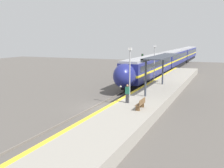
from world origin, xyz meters
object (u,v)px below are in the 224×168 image
object	(u,v)px
platform_bench	(141,104)
railway_signal	(142,64)
train	(174,58)
person_waiting	(127,93)
lamppost_near	(130,69)
lamppost_mid	(154,61)

from	to	relation	value
platform_bench	railway_signal	distance (m)	24.41
train	person_waiting	xyz separation A→B (m)	(3.02, -40.54, -0.43)
railway_signal	lamppost_near	size ratio (longest dim) A/B	0.85
platform_bench	railway_signal	bearing A→B (deg)	106.03
platform_bench	lamppost_mid	world-z (taller)	lamppost_mid
lamppost_mid	platform_bench	bearing A→B (deg)	-80.44
train	person_waiting	size ratio (longest dim) A/B	40.28
railway_signal	lamppost_near	bearing A→B (deg)	-77.31
railway_signal	lamppost_near	distance (m)	20.00
train	lamppost_mid	bearing A→B (deg)	-84.99
lamppost_near	train	bearing A→B (deg)	93.71
train	platform_bench	distance (m)	42.58
platform_bench	person_waiting	distance (m)	2.55
person_waiting	railway_signal	world-z (taller)	railway_signal
person_waiting	lamppost_mid	world-z (taller)	lamppost_mid
train	person_waiting	bearing A→B (deg)	-85.74
train	person_waiting	world-z (taller)	train
platform_bench	lamppost_mid	distance (m)	14.32
platform_bench	person_waiting	world-z (taller)	person_waiting
train	lamppost_mid	size ratio (longest dim) A/B	13.95
platform_bench	railway_signal	size ratio (longest dim) A/B	0.39
lamppost_near	lamppost_mid	size ratio (longest dim) A/B	1.00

